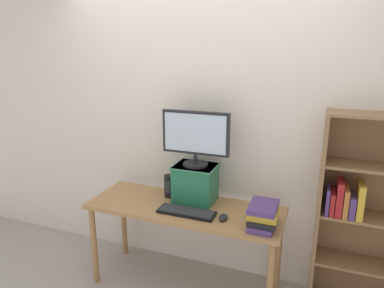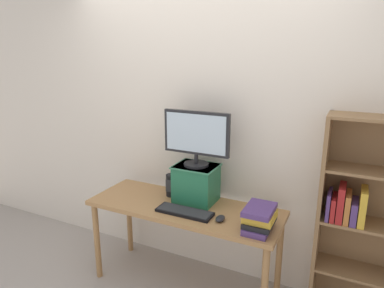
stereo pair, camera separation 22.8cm
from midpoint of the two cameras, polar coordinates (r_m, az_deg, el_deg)
ground_plane at (r=3.19m, az=-3.38°, el=-22.41°), size 12.00×12.00×0.00m
back_wall at (r=2.97m, az=-0.56°, el=2.68°), size 7.00×0.08×2.60m
desk at (r=2.84m, az=-3.59°, el=-11.85°), size 1.57×0.57×0.74m
bookshelf_unit at (r=2.81m, az=26.15°, el=-10.74°), size 0.87×0.28×1.54m
riser_box at (r=2.83m, az=-1.76°, el=-6.46°), size 0.35×0.29×0.31m
computer_monitor at (r=2.71m, az=-1.83°, el=1.28°), size 0.56×0.20×0.45m
keyboard at (r=2.67m, az=-3.41°, el=-11.31°), size 0.45×0.15×0.02m
computer_mouse at (r=2.58m, az=2.67°, el=-12.16°), size 0.06×0.10×0.04m
book_stack at (r=2.48m, az=9.15°, el=-11.73°), size 0.20×0.27×0.17m
desk_speaker at (r=2.94m, az=-6.05°, el=-7.00°), size 0.09×0.09×0.19m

